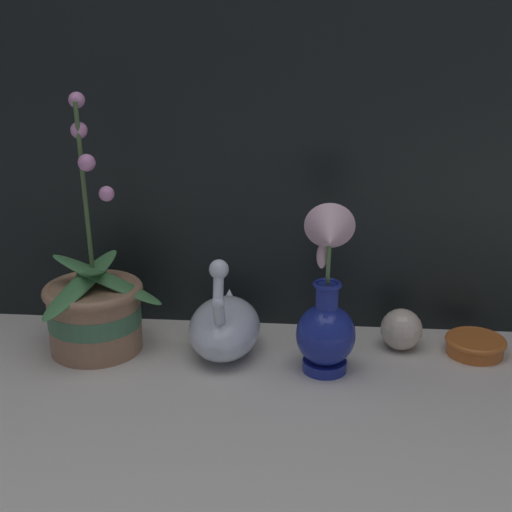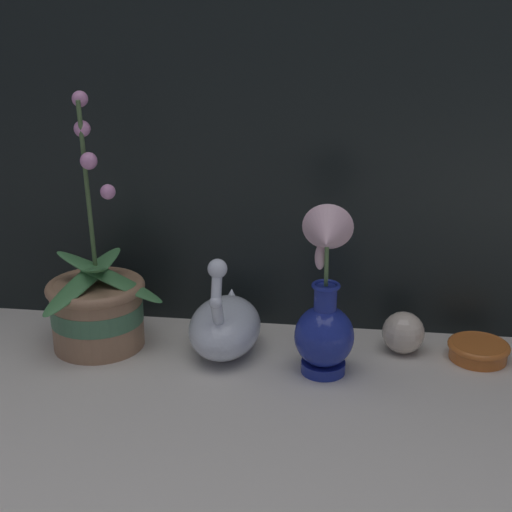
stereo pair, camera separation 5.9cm
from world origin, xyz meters
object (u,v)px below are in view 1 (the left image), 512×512
(amber_dish, at_px, (475,344))
(glass_sphere, at_px, (401,329))
(swan_figurine, at_px, (225,324))
(orchid_potted_plant, at_px, (94,309))
(blue_vase, at_px, (326,313))

(amber_dish, bearing_deg, glass_sphere, 175.64)
(amber_dish, bearing_deg, swan_figurine, -176.24)
(orchid_potted_plant, bearing_deg, glass_sphere, 4.80)
(blue_vase, bearing_deg, swan_figurine, 160.81)
(swan_figurine, bearing_deg, glass_sphere, 7.10)
(amber_dish, bearing_deg, blue_vase, -161.25)
(glass_sphere, relative_size, amber_dish, 0.70)
(swan_figurine, distance_m, blue_vase, 0.20)
(blue_vase, height_order, amber_dish, blue_vase)
(swan_figurine, relative_size, glass_sphere, 2.65)
(orchid_potted_plant, xyz_separation_m, blue_vase, (0.42, -0.06, 0.03))
(orchid_potted_plant, distance_m, swan_figurine, 0.24)
(orchid_potted_plant, relative_size, glass_sphere, 6.06)
(orchid_potted_plant, distance_m, blue_vase, 0.43)
(swan_figurine, xyz_separation_m, amber_dish, (0.46, 0.03, -0.04))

